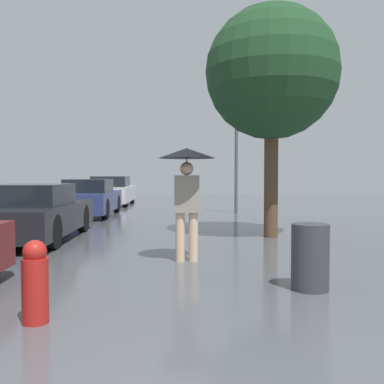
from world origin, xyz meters
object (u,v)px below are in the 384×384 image
at_px(parked_car_farthest, 112,192).
at_px(tree, 272,74).
at_px(parked_car_second, 32,213).
at_px(parked_car_third, 90,198).
at_px(street_lamp, 236,145).
at_px(pedestrian, 187,176).
at_px(trash_bin, 310,257).
at_px(fire_hydrant, 35,282).

bearing_deg(parked_car_farthest, tree, -64.28).
xyz_separation_m(parked_car_second, parked_car_third, (0.11, 5.55, 0.02)).
bearing_deg(street_lamp, parked_car_second, -130.21).
distance_m(tree, street_lamp, 6.12).
relative_size(pedestrian, tree, 0.35).
height_order(pedestrian, trash_bin, pedestrian).
xyz_separation_m(street_lamp, trash_bin, (-0.55, -10.44, -2.08)).
xyz_separation_m(parked_car_third, street_lamp, (5.16, 0.69, 1.89)).
xyz_separation_m(parked_car_second, street_lamp, (5.28, 6.24, 1.91)).
relative_size(parked_car_second, tree, 0.80).
height_order(street_lamp, fire_hydrant, street_lamp).
distance_m(street_lamp, trash_bin, 10.66).
xyz_separation_m(parked_car_second, tree, (5.23, 0.24, 3.08)).
distance_m(pedestrian, trash_bin, 2.49).
height_order(parked_car_third, street_lamp, street_lamp).
distance_m(parked_car_third, trash_bin, 10.79).
distance_m(pedestrian, parked_car_second, 4.15).
bearing_deg(parked_car_farthest, street_lamp, -42.47).
relative_size(parked_car_second, fire_hydrant, 5.26).
bearing_deg(tree, trash_bin, -96.44).
bearing_deg(fire_hydrant, trash_bin, 19.94).
bearing_deg(fire_hydrant, tree, 57.96).
relative_size(parked_car_farthest, fire_hydrant, 5.71).
height_order(parked_car_second, tree, tree).
xyz_separation_m(parked_car_farthest, street_lamp, (5.26, -4.82, 1.86)).
height_order(tree, street_lamp, tree).
xyz_separation_m(tree, fire_hydrant, (-3.44, -5.50, -3.26)).
bearing_deg(trash_bin, tree, 83.56).
bearing_deg(tree, street_lamp, 89.53).
height_order(parked_car_third, fire_hydrant, parked_car_third).
height_order(parked_car_second, street_lamp, street_lamp).
bearing_deg(trash_bin, pedestrian, 129.51).
distance_m(parked_car_farthest, street_lamp, 7.37).
relative_size(parked_car_second, street_lamp, 0.95).
bearing_deg(pedestrian, fire_hydrant, -117.71).
xyz_separation_m(pedestrian, parked_car_third, (-3.16, 7.98, -0.78)).
bearing_deg(parked_car_third, pedestrian, -68.42).
height_order(street_lamp, trash_bin, street_lamp).
bearing_deg(parked_car_second, street_lamp, 49.79).
height_order(pedestrian, street_lamp, street_lamp).
bearing_deg(tree, parked_car_farthest, 115.72).
distance_m(pedestrian, street_lamp, 8.97).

